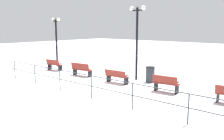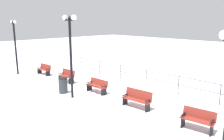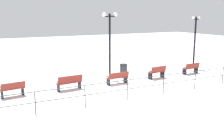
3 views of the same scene
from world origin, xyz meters
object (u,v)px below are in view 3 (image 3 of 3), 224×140
Objects in this scene: bench_nearest at (191,68)px; bench_fourth at (69,82)px; bench_third at (118,78)px; lamppost_middle at (110,34)px; trash_bin at (124,71)px; bench_fifth at (13,89)px; bench_second at (157,72)px; lamppost_near at (195,36)px.

bench_fourth is at bearing 85.81° from bench_nearest.
lamppost_middle is at bearing -12.13° from bench_third.
bench_nearest is at bearing -105.44° from trash_bin.
trash_bin is (1.49, -4.73, 0.01)m from bench_fourth.
bench_fifth is at bearing 85.55° from bench_third.
lamppost_middle is at bearing -86.64° from bench_fifth.
lamppost_middle is (1.59, 3.06, 2.72)m from bench_second.
bench_second is 2.46m from trash_bin.
bench_second is 0.32× the size of lamppost_near.
lamppost_middle is 2.93m from trash_bin.
bench_nearest reaches higher than bench_third.
bench_third is at bearing 138.85° from trash_bin.
lamppost_middle is at bearing 72.17° from bench_nearest.
bench_fourth is 12.05m from lamppost_near.
bench_second is 3.34m from bench_third.
lamppost_middle reaches higher than trash_bin.
lamppost_middle is 4.80× the size of trash_bin.
bench_nearest is 0.34× the size of lamppost_near.
lamppost_near is at bearing -52.61° from bench_nearest.
trash_bin is at bearing -93.91° from lamppost_middle.
lamppost_near is at bearing -90.00° from lamppost_middle.
bench_second reaches higher than bench_third.
bench_third is at bearing -100.30° from bench_fifth.
trash_bin is (-0.08, -1.11, -2.71)m from lamppost_middle.
bench_second is 1.01× the size of bench_fifth.
trash_bin is at bearing 70.22° from bench_nearest.
lamppost_near is (1.56, -11.73, 2.28)m from bench_fourth.
bench_third is at bearing 86.81° from bench_nearest.
bench_fourth is at bearing 97.58° from lamppost_near.
lamppost_near is (1.46, -15.06, 2.30)m from bench_fifth.
lamppost_near is 8.13m from lamppost_middle.
lamppost_near is at bearing -89.38° from trash_bin.
bench_fifth is at bearing 95.55° from lamppost_near.
lamppost_near is 4.50× the size of trash_bin.
bench_fifth is (0.12, 10.01, -0.02)m from bench_second.
lamppost_middle is at bearing 57.23° from bench_second.
bench_second is (-0.05, 3.34, 0.02)m from bench_nearest.
lamppost_near reaches higher than bench_fifth.
bench_nearest is 0.32× the size of lamppost_middle.
bench_fourth is (0.11, 3.33, 0.04)m from bench_third.
lamppost_near is at bearing -87.56° from bench_fourth.
bench_second is 1.45× the size of trash_bin.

